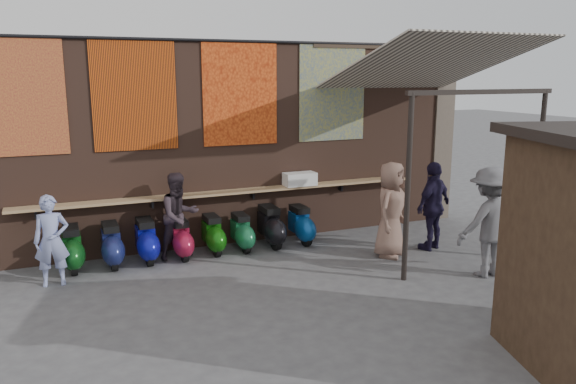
{
  "coord_description": "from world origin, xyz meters",
  "views": [
    {
      "loc": [
        -3.14,
        -8.02,
        3.38
      ],
      "look_at": [
        0.76,
        1.2,
        1.26
      ],
      "focal_mm": 35.0,
      "sensor_mm": 36.0,
      "label": 1
    }
  ],
  "objects_px": {
    "scooter_stool_7": "(301,225)",
    "shopper_tan": "(391,210)",
    "shelf_box": "(300,179)",
    "diner_right": "(179,216)",
    "shopper_navy": "(433,206)",
    "scooter_stool_4": "(213,235)",
    "shopper_grey": "(489,222)",
    "scooter_stool_3": "(181,239)",
    "scooter_stool_1": "(112,245)",
    "diner_left": "(52,241)",
    "scooter_stool_6": "(271,227)",
    "scooter_stool_0": "(72,249)",
    "scooter_stool_5": "(242,232)",
    "scooter_stool_2": "(146,241)"
  },
  "relations": [
    {
      "from": "scooter_stool_2",
      "to": "diner_right",
      "type": "relative_size",
      "value": 0.51
    },
    {
      "from": "scooter_stool_3",
      "to": "shopper_tan",
      "type": "height_order",
      "value": "shopper_tan"
    },
    {
      "from": "scooter_stool_2",
      "to": "diner_left",
      "type": "relative_size",
      "value": 0.55
    },
    {
      "from": "diner_left",
      "to": "shopper_navy",
      "type": "xyz_separation_m",
      "value": [
        6.84,
        -0.82,
        0.12
      ]
    },
    {
      "from": "scooter_stool_0",
      "to": "shopper_navy",
      "type": "height_order",
      "value": "shopper_navy"
    },
    {
      "from": "scooter_stool_1",
      "to": "scooter_stool_7",
      "type": "distance_m",
      "value": 3.69
    },
    {
      "from": "scooter_stool_0",
      "to": "scooter_stool_1",
      "type": "height_order",
      "value": "scooter_stool_0"
    },
    {
      "from": "scooter_stool_4",
      "to": "scooter_stool_3",
      "type": "bearing_deg",
      "value": -175.12
    },
    {
      "from": "scooter_stool_5",
      "to": "scooter_stool_6",
      "type": "height_order",
      "value": "scooter_stool_6"
    },
    {
      "from": "scooter_stool_0",
      "to": "scooter_stool_1",
      "type": "distance_m",
      "value": 0.66
    },
    {
      "from": "scooter_stool_3",
      "to": "scooter_stool_4",
      "type": "height_order",
      "value": "scooter_stool_3"
    },
    {
      "from": "shelf_box",
      "to": "shopper_tan",
      "type": "relative_size",
      "value": 0.37
    },
    {
      "from": "scooter_stool_3",
      "to": "diner_left",
      "type": "height_order",
      "value": "diner_left"
    },
    {
      "from": "diner_left",
      "to": "scooter_stool_1",
      "type": "bearing_deg",
      "value": 33.57
    },
    {
      "from": "shopper_navy",
      "to": "scooter_stool_7",
      "type": "bearing_deg",
      "value": -53.42
    },
    {
      "from": "scooter_stool_6",
      "to": "shopper_grey",
      "type": "height_order",
      "value": "shopper_grey"
    },
    {
      "from": "scooter_stool_7",
      "to": "scooter_stool_6",
      "type": "bearing_deg",
      "value": 178.3
    },
    {
      "from": "shelf_box",
      "to": "shopper_navy",
      "type": "relative_size",
      "value": 0.38
    },
    {
      "from": "scooter_stool_4",
      "to": "scooter_stool_6",
      "type": "bearing_deg",
      "value": -0.86
    },
    {
      "from": "shopper_grey",
      "to": "shopper_tan",
      "type": "xyz_separation_m",
      "value": [
        -0.94,
        1.52,
        -0.04
      ]
    },
    {
      "from": "scooter_stool_2",
      "to": "shelf_box",
      "type": "bearing_deg",
      "value": 5.2
    },
    {
      "from": "shelf_box",
      "to": "diner_right",
      "type": "relative_size",
      "value": 0.41
    },
    {
      "from": "scooter_stool_4",
      "to": "shopper_grey",
      "type": "bearing_deg",
      "value": -36.89
    },
    {
      "from": "shopper_grey",
      "to": "scooter_stool_2",
      "type": "bearing_deg",
      "value": -31.29
    },
    {
      "from": "scooter_stool_7",
      "to": "shopper_tan",
      "type": "bearing_deg",
      "value": -49.8
    },
    {
      "from": "shopper_navy",
      "to": "scooter_stool_1",
      "type": "bearing_deg",
      "value": -34.56
    },
    {
      "from": "scooter_stool_1",
      "to": "scooter_stool_3",
      "type": "xyz_separation_m",
      "value": [
        1.24,
        -0.02,
        -0.02
      ]
    },
    {
      "from": "scooter_stool_1",
      "to": "scooter_stool_6",
      "type": "relative_size",
      "value": 0.96
    },
    {
      "from": "shopper_navy",
      "to": "diner_left",
      "type": "bearing_deg",
      "value": -28.16
    },
    {
      "from": "scooter_stool_1",
      "to": "shopper_navy",
      "type": "bearing_deg",
      "value": -13.22
    },
    {
      "from": "shelf_box",
      "to": "scooter_stool_1",
      "type": "bearing_deg",
      "value": -175.42
    },
    {
      "from": "scooter_stool_1",
      "to": "scooter_stool_4",
      "type": "distance_m",
      "value": 1.86
    },
    {
      "from": "shelf_box",
      "to": "scooter_stool_6",
      "type": "height_order",
      "value": "shelf_box"
    },
    {
      "from": "scooter_stool_7",
      "to": "diner_right",
      "type": "distance_m",
      "value": 2.5
    },
    {
      "from": "scooter_stool_3",
      "to": "scooter_stool_6",
      "type": "relative_size",
      "value": 0.91
    },
    {
      "from": "scooter_stool_1",
      "to": "shopper_tan",
      "type": "distance_m",
      "value": 5.11
    },
    {
      "from": "scooter_stool_0",
      "to": "shopper_navy",
      "type": "distance_m",
      "value": 6.7
    },
    {
      "from": "scooter_stool_2",
      "to": "diner_right",
      "type": "bearing_deg",
      "value": -0.91
    },
    {
      "from": "scooter_stool_1",
      "to": "scooter_stool_4",
      "type": "xyz_separation_m",
      "value": [
        1.86,
        0.03,
        -0.02
      ]
    },
    {
      "from": "scooter_stool_4",
      "to": "scooter_stool_5",
      "type": "bearing_deg",
      "value": -3.12
    },
    {
      "from": "scooter_stool_1",
      "to": "scooter_stool_7",
      "type": "xyz_separation_m",
      "value": [
        3.69,
        -0.01,
        -0.01
      ]
    },
    {
      "from": "diner_right",
      "to": "scooter_stool_6",
      "type": "bearing_deg",
      "value": -17.81
    },
    {
      "from": "scooter_stool_1",
      "to": "diner_left",
      "type": "xyz_separation_m",
      "value": [
        -0.96,
        -0.56,
        0.36
      ]
    },
    {
      "from": "scooter_stool_2",
      "to": "scooter_stool_1",
      "type": "bearing_deg",
      "value": -178.67
    },
    {
      "from": "scooter_stool_3",
      "to": "shopper_grey",
      "type": "xyz_separation_m",
      "value": [
        4.59,
        -2.92,
        0.57
      ]
    },
    {
      "from": "scooter_stool_5",
      "to": "shopper_navy",
      "type": "height_order",
      "value": "shopper_navy"
    },
    {
      "from": "shopper_navy",
      "to": "shopper_tan",
      "type": "relative_size",
      "value": 0.97
    },
    {
      "from": "shopper_tan",
      "to": "scooter_stool_6",
      "type": "bearing_deg",
      "value": 105.15
    },
    {
      "from": "scooter_stool_6",
      "to": "diner_right",
      "type": "relative_size",
      "value": 0.52
    },
    {
      "from": "scooter_stool_0",
      "to": "shopper_grey",
      "type": "xyz_separation_m",
      "value": [
        6.48,
        -2.98,
        0.55
      ]
    }
  ]
}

